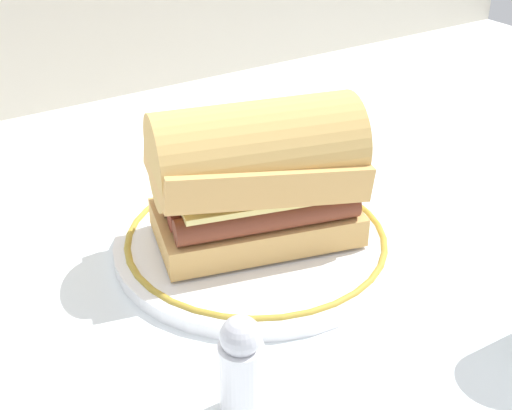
{
  "coord_description": "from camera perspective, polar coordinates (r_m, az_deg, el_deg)",
  "views": [
    {
      "loc": [
        -0.3,
        -0.45,
        0.35
      ],
      "look_at": [
        -0.02,
        -0.01,
        0.04
      ],
      "focal_mm": 48.04,
      "sensor_mm": 36.0,
      "label": 1
    }
  ],
  "objects": [
    {
      "name": "salt_shaker",
      "position": [
        0.44,
        -1.25,
        -13.44
      ],
      "size": [
        0.03,
        0.03,
        0.08
      ],
      "color": "white",
      "rests_on": "ground_plane"
    },
    {
      "name": "sausage_sandwich",
      "position": [
        0.58,
        0.0,
        2.66
      ],
      "size": [
        0.19,
        0.14,
        0.12
      ],
      "rotation": [
        0.0,
        0.0,
        -0.26
      ],
      "color": "tan",
      "rests_on": "plate"
    },
    {
      "name": "ground_plane",
      "position": [
        0.64,
        1.21,
        -2.37
      ],
      "size": [
        1.5,
        1.5,
        0.0
      ],
      "primitive_type": "plane",
      "color": "white"
    },
    {
      "name": "plate",
      "position": [
        0.62,
        0.0,
        -2.99
      ],
      "size": [
        0.25,
        0.25,
        0.01
      ],
      "color": "white",
      "rests_on": "ground_plane"
    }
  ]
}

